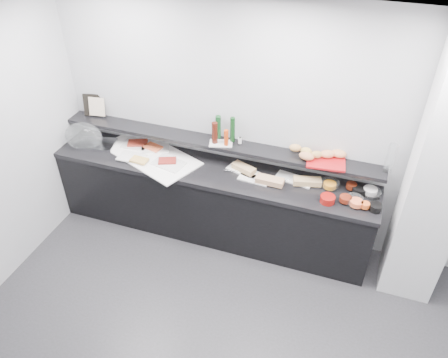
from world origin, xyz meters
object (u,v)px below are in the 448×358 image
(sandwich_plate_mid, at_px, (254,179))
(cloche_base, at_px, (97,144))
(bread_tray, at_px, (326,162))
(carafe, at_px, (391,158))
(condiment_tray, at_px, (221,143))
(framed_print, at_px, (94,105))

(sandwich_plate_mid, bearing_deg, cloche_base, -176.84)
(bread_tray, relative_size, carafe, 1.27)
(condiment_tray, relative_size, bread_tray, 0.65)
(cloche_base, bearing_deg, carafe, -8.82)
(cloche_base, xyz_separation_m, sandwich_plate_mid, (1.92, -0.03, -0.01))
(cloche_base, relative_size, framed_print, 1.59)
(framed_print, bearing_deg, sandwich_plate_mid, -23.36)
(sandwich_plate_mid, relative_size, bread_tray, 0.86)
(condiment_tray, bearing_deg, cloche_base, 169.84)
(cloche_base, height_order, framed_print, framed_print)
(sandwich_plate_mid, bearing_deg, carafe, 15.12)
(bread_tray, bearing_deg, sandwich_plate_mid, -171.92)
(condiment_tray, bearing_deg, framed_print, 160.11)
(sandwich_plate_mid, xyz_separation_m, condiment_tray, (-0.43, 0.18, 0.25))
(sandwich_plate_mid, height_order, condiment_tray, condiment_tray)
(bread_tray, bearing_deg, cloche_base, 176.36)
(condiment_tray, distance_m, carafe, 1.72)
(sandwich_plate_mid, bearing_deg, condiment_tray, 161.67)
(cloche_base, relative_size, bread_tray, 1.09)
(cloche_base, height_order, carafe, carafe)
(sandwich_plate_mid, distance_m, condiment_tray, 0.53)
(condiment_tray, height_order, carafe, carafe)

